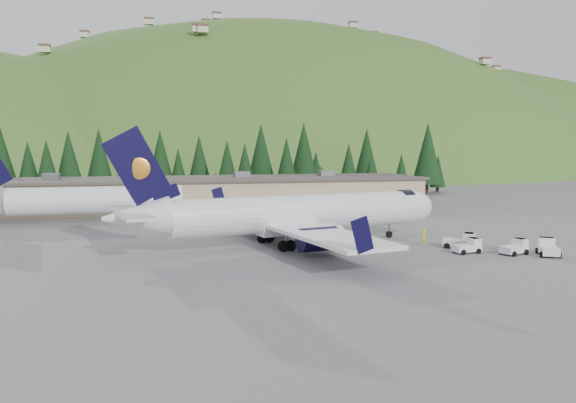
# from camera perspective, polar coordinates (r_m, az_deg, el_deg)

# --- Properties ---
(ground) EXTENTS (600.00, 600.00, 0.00)m
(ground) POSITION_cam_1_polar(r_m,az_deg,el_deg) (58.86, 1.44, -4.43)
(ground) COLOR #5B5B60
(airliner) EXTENTS (36.44, 34.40, 12.13)m
(airliner) POSITION_cam_1_polar(r_m,az_deg,el_deg) (57.92, 0.50, -1.35)
(airliner) COLOR white
(airliner) RESTS_ON ground
(second_airliner) EXTENTS (27.50, 11.00, 10.05)m
(second_airliner) POSITION_cam_1_polar(r_m,az_deg,el_deg) (78.66, -20.92, 0.17)
(second_airliner) COLOR white
(second_airliner) RESTS_ON ground
(baggage_tug_a) EXTENTS (2.81, 1.89, 1.42)m
(baggage_tug_a) POSITION_cam_1_polar(r_m,az_deg,el_deg) (57.07, 17.87, -4.36)
(baggage_tug_a) COLOR silver
(baggage_tug_a) RESTS_ON ground
(baggage_tug_b) EXTENTS (3.28, 3.09, 1.61)m
(baggage_tug_b) POSITION_cam_1_polar(r_m,az_deg,el_deg) (59.44, 17.21, -3.87)
(baggage_tug_b) COLOR silver
(baggage_tug_b) RESTS_ON ground
(baggage_tug_c) EXTENTS (2.80, 3.36, 1.61)m
(baggage_tug_c) POSITION_cam_1_polar(r_m,az_deg,el_deg) (58.55, 24.88, -4.28)
(baggage_tug_c) COLOR silver
(baggage_tug_c) RESTS_ON ground
(terminal_building) EXTENTS (71.00, 17.00, 6.10)m
(terminal_building) POSITION_cam_1_polar(r_m,az_deg,el_deg) (94.72, -7.72, 0.91)
(terminal_building) COLOR tan
(terminal_building) RESTS_ON ground
(baggage_tug_d) EXTENTS (3.04, 2.33, 1.46)m
(baggage_tug_d) POSITION_cam_1_polar(r_m,az_deg,el_deg) (57.93, 22.10, -4.34)
(baggage_tug_d) COLOR silver
(baggage_tug_d) RESTS_ON ground
(ramp_worker) EXTENTS (0.73, 0.72, 1.70)m
(ramp_worker) POSITION_cam_1_polar(r_m,az_deg,el_deg) (60.77, 13.62, -3.45)
(ramp_worker) COLOR #FEDD00
(ramp_worker) RESTS_ON ground
(tree_line) EXTENTS (111.79, 18.07, 14.41)m
(tree_line) POSITION_cam_1_polar(r_m,az_deg,el_deg) (117.19, -9.13, 4.14)
(tree_line) COLOR black
(tree_line) RESTS_ON ground
(hills) EXTENTS (614.00, 330.00, 300.00)m
(hills) POSITION_cam_1_polar(r_m,az_deg,el_deg) (287.53, 0.46, -13.34)
(hills) COLOR #36551E
(hills) RESTS_ON ground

